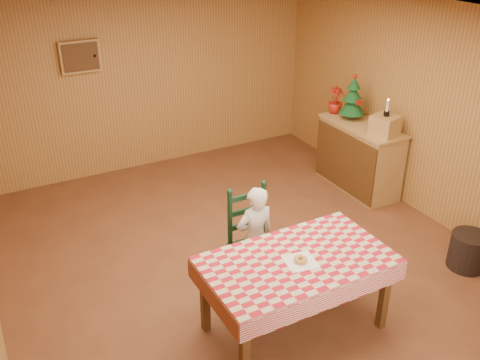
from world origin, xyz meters
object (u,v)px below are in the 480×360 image
at_px(dining_table, 297,266).
at_px(storage_bin, 468,251).
at_px(seated_child, 255,238).
at_px(crate, 385,125).
at_px(ladder_chair, 252,240).
at_px(christmas_tree, 353,99).
at_px(shelf_unit, 359,157).

xyz_separation_m(dining_table, storage_bin, (2.17, -0.09, -0.49)).
xyz_separation_m(seated_child, crate, (2.32, 0.80, 0.49)).
distance_m(ladder_chair, christmas_tree, 2.80).
bearing_deg(seated_child, shelf_unit, -152.55).
distance_m(crate, storage_bin, 1.84).
relative_size(ladder_chair, crate, 3.60).
relative_size(dining_table, storage_bin, 4.13).
xyz_separation_m(dining_table, shelf_unit, (2.31, 1.93, -0.22)).
bearing_deg(christmas_tree, storage_bin, -93.81).
height_order(ladder_chair, seated_child, seated_child).
xyz_separation_m(seated_child, christmas_tree, (2.32, 1.45, 0.65)).
xyz_separation_m(ladder_chair, seated_child, (0.00, -0.06, 0.06)).
relative_size(seated_child, shelf_unit, 0.91).
relative_size(dining_table, ladder_chair, 1.53).
xyz_separation_m(ladder_chair, shelf_unit, (2.31, 1.14, -0.04)).
bearing_deg(ladder_chair, crate, 17.77).
height_order(dining_table, storage_bin, dining_table).
bearing_deg(shelf_unit, ladder_chair, -153.67).
bearing_deg(shelf_unit, seated_child, -152.55).
height_order(shelf_unit, christmas_tree, christmas_tree).
relative_size(ladder_chair, seated_child, 0.96).
bearing_deg(dining_table, ladder_chair, 90.00).
bearing_deg(shelf_unit, storage_bin, -94.04).
bearing_deg(christmas_tree, seated_child, -147.98).
height_order(ladder_chair, crate, crate).
bearing_deg(ladder_chair, dining_table, -90.00).
height_order(seated_child, storage_bin, seated_child).
distance_m(dining_table, shelf_unit, 3.02).
xyz_separation_m(ladder_chair, storage_bin, (2.17, -0.88, -0.30)).
relative_size(shelf_unit, christmas_tree, 2.00).
height_order(dining_table, crate, crate).
xyz_separation_m(dining_table, ladder_chair, (-0.00, 0.79, -0.18)).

